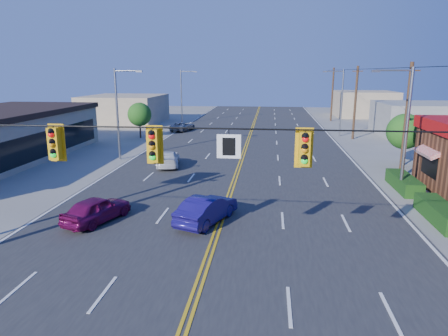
# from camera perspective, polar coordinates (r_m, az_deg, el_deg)

# --- Properties ---
(ground) EXTENTS (160.00, 160.00, 0.00)m
(ground) POSITION_cam_1_polar(r_m,az_deg,el_deg) (14.52, -4.34, -18.47)
(ground) COLOR gray
(ground) RESTS_ON ground
(road) EXTENTS (20.00, 120.00, 0.06)m
(road) POSITION_cam_1_polar(r_m,az_deg,el_deg) (33.06, 2.18, 0.13)
(road) COLOR #2D2D30
(road) RESTS_ON ground
(signal_span) EXTENTS (24.32, 0.34, 9.00)m
(signal_span) POSITION_cam_1_polar(r_m,az_deg,el_deg) (12.66, -5.26, 0.70)
(signal_span) COLOR #47301E
(signal_span) RESTS_ON ground
(streetlight_se) EXTENTS (2.55, 0.25, 8.00)m
(streetlight_se) POSITION_cam_1_polar(r_m,az_deg,el_deg) (27.56, 24.31, 5.73)
(streetlight_se) COLOR gray
(streetlight_se) RESTS_ON ground
(streetlight_ne) EXTENTS (2.55, 0.25, 8.00)m
(streetlight_ne) POSITION_cam_1_polar(r_m,az_deg,el_deg) (50.86, 16.26, 9.43)
(streetlight_ne) COLOR gray
(streetlight_ne) RESTS_ON ground
(streetlight_sw) EXTENTS (2.55, 0.25, 8.00)m
(streetlight_sw) POSITION_cam_1_polar(r_m,az_deg,el_deg) (36.69, -14.73, 8.14)
(streetlight_sw) COLOR gray
(streetlight_sw) RESTS_ON ground
(streetlight_nw) EXTENTS (2.55, 0.25, 8.00)m
(streetlight_nw) POSITION_cam_1_polar(r_m,az_deg,el_deg) (61.60, -5.92, 10.51)
(streetlight_nw) COLOR gray
(streetlight_nw) RESTS_ON ground
(utility_pole_near) EXTENTS (0.28, 0.28, 8.40)m
(utility_pole_near) POSITION_cam_1_polar(r_m,az_deg,el_deg) (31.81, 24.55, 6.03)
(utility_pole_near) COLOR #47301E
(utility_pole_near) RESTS_ON ground
(utility_pole_mid) EXTENTS (0.28, 0.28, 8.40)m
(utility_pole_mid) POSITION_cam_1_polar(r_m,az_deg,el_deg) (49.18, 18.24, 8.80)
(utility_pole_mid) COLOR #47301E
(utility_pole_mid) RESTS_ON ground
(utility_pole_far) EXTENTS (0.28, 0.28, 8.40)m
(utility_pole_far) POSITION_cam_1_polar(r_m,az_deg,el_deg) (66.88, 15.21, 10.08)
(utility_pole_far) COLOR #47301E
(utility_pole_far) RESTS_ON ground
(tree_kfc_rear) EXTENTS (2.94, 2.94, 4.41)m
(tree_kfc_rear) POSITION_cam_1_polar(r_m,az_deg,el_deg) (36.14, 24.43, 4.77)
(tree_kfc_rear) COLOR #47301E
(tree_kfc_rear) RESTS_ON ground
(tree_west) EXTENTS (2.80, 2.80, 4.20)m
(tree_west) POSITION_cam_1_polar(r_m,az_deg,el_deg) (48.84, -11.98, 7.49)
(tree_west) COLOR #47301E
(tree_west) RESTS_ON ground
(bld_east_mid) EXTENTS (12.00, 10.00, 4.00)m
(bld_east_mid) POSITION_cam_1_polar(r_m,az_deg,el_deg) (55.91, 27.20, 6.21)
(bld_east_mid) COLOR gray
(bld_east_mid) RESTS_ON ground
(bld_west_far) EXTENTS (11.00, 12.00, 4.20)m
(bld_west_far) POSITION_cam_1_polar(r_m,az_deg,el_deg) (64.37, -13.98, 8.16)
(bld_west_far) COLOR tan
(bld_west_far) RESTS_ON ground
(bld_east_far) EXTENTS (10.00, 10.00, 4.40)m
(bld_east_far) POSITION_cam_1_polar(r_m,az_deg,el_deg) (76.10, 19.37, 8.64)
(bld_east_far) COLOR tan
(bld_east_far) RESTS_ON ground
(car_magenta) EXTENTS (2.88, 4.29, 1.36)m
(car_magenta) POSITION_cam_1_polar(r_m,az_deg,el_deg) (21.93, -17.70, -5.76)
(car_magenta) COLOR #6A0B44
(car_magenta) RESTS_ON ground
(car_blue) EXTENTS (2.95, 4.55, 1.42)m
(car_blue) POSITION_cam_1_polar(r_m,az_deg,el_deg) (20.85, -2.48, -6.03)
(car_blue) COLOR #170F5C
(car_blue) RESTS_ON ground
(car_white) EXTENTS (2.56, 4.60, 1.26)m
(car_white) POSITION_cam_1_polar(r_m,az_deg,el_deg) (33.44, -7.97, 1.22)
(car_white) COLOR silver
(car_white) RESTS_ON ground
(car_silver) EXTENTS (3.05, 4.70, 1.20)m
(car_silver) POSITION_cam_1_polar(r_m,az_deg,el_deg) (53.77, -5.92, 5.89)
(car_silver) COLOR gray
(car_silver) RESTS_ON ground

